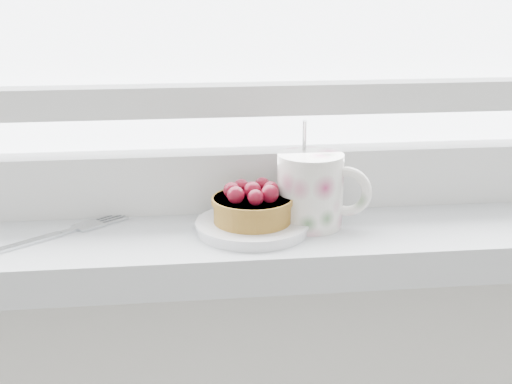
{
  "coord_description": "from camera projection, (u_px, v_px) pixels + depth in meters",
  "views": [
    {
      "loc": [
        -0.09,
        1.16,
        1.21
      ],
      "look_at": [
        0.0,
        1.88,
        0.99
      ],
      "focal_mm": 50.0,
      "sensor_mm": 36.0,
      "label": 1
    }
  ],
  "objects": [
    {
      "name": "saucer",
      "position": [
        252.0,
        227.0,
        0.77
      ],
      "size": [
        0.12,
        0.12,
        0.01
      ],
      "primitive_type": "cylinder",
      "color": "white",
      "rests_on": "windowsill"
    },
    {
      "name": "raspberry_tart",
      "position": [
        252.0,
        205.0,
        0.77
      ],
      "size": [
        0.09,
        0.09,
        0.05
      ],
      "color": "brown",
      "rests_on": "saucer"
    },
    {
      "name": "floral_mug",
      "position": [
        313.0,
        189.0,
        0.78
      ],
      "size": [
        0.11,
        0.09,
        0.12
      ],
      "color": "silver",
      "rests_on": "windowsill"
    },
    {
      "name": "fork",
      "position": [
        46.0,
        237.0,
        0.75
      ],
      "size": [
        0.16,
        0.14,
        0.0
      ],
      "color": "silver",
      "rests_on": "windowsill"
    }
  ]
}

